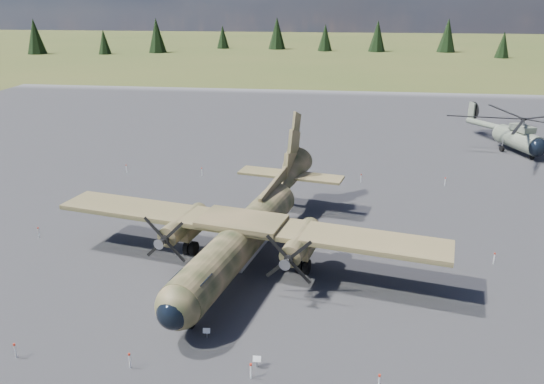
# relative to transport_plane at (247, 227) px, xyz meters

# --- Properties ---
(ground) EXTENTS (500.00, 500.00, 0.00)m
(ground) POSITION_rel_transport_plane_xyz_m (0.21, 1.56, -2.53)
(ground) COLOR brown
(ground) RESTS_ON ground
(apron) EXTENTS (120.00, 120.00, 0.04)m
(apron) POSITION_rel_transport_plane_xyz_m (0.21, 11.56, -2.53)
(apron) COLOR slate
(apron) RESTS_ON ground
(transport_plane) EXTENTS (26.63, 23.92, 8.79)m
(transport_plane) POSITION_rel_transport_plane_xyz_m (0.00, 0.00, 0.00)
(transport_plane) COLOR #30391E
(transport_plane) RESTS_ON ground
(helicopter_near) EXTENTS (21.46, 21.56, 4.26)m
(helicopter_near) POSITION_rel_transport_plane_xyz_m (26.42, 30.33, 0.49)
(helicopter_near) COLOR gray
(helicopter_near) RESTS_ON ground
(info_placard_left) EXTENTS (0.40, 0.19, 0.62)m
(info_placard_left) POSITION_rel_transport_plane_xyz_m (-0.65, -9.10, -2.12)
(info_placard_left) COLOR gray
(info_placard_left) RESTS_ON ground
(info_placard_right) EXTENTS (0.41, 0.19, 0.64)m
(info_placard_right) POSITION_rel_transport_plane_xyz_m (2.37, -11.08, -2.10)
(info_placard_right) COLOR gray
(info_placard_right) RESTS_ON ground
(barrier_fence) EXTENTS (33.12, 29.62, 0.85)m
(barrier_fence) POSITION_rel_transport_plane_xyz_m (-0.25, 1.49, -2.02)
(barrier_fence) COLOR white
(barrier_fence) RESTS_ON ground
(treeline) EXTENTS (317.79, 319.28, 11.00)m
(treeline) POSITION_rel_transport_plane_xyz_m (0.14, 3.29, 2.37)
(treeline) COLOR black
(treeline) RESTS_ON ground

